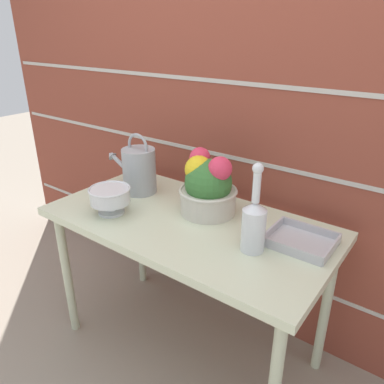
{
  "coord_description": "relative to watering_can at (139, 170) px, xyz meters",
  "views": [
    {
      "loc": [
        0.88,
        -1.15,
        1.52
      ],
      "look_at": [
        0.0,
        0.03,
        0.86
      ],
      "focal_mm": 35.0,
      "sensor_mm": 36.0,
      "label": 1
    }
  ],
  "objects": [
    {
      "name": "ground_plane",
      "position": [
        0.38,
        -0.1,
        -0.86
      ],
      "size": [
        12.0,
        12.0,
        0.0
      ],
      "primitive_type": "plane",
      "color": "gray"
    },
    {
      "name": "brick_wall",
      "position": [
        0.38,
        0.33,
        0.24
      ],
      "size": [
        3.6,
        0.08,
        2.2
      ],
      "color": "brown",
      "rests_on": "ground_plane"
    },
    {
      "name": "patio_table",
      "position": [
        0.38,
        -0.1,
        -0.19
      ],
      "size": [
        1.27,
        0.66,
        0.74
      ],
      "color": "beige",
      "rests_on": "ground_plane"
    },
    {
      "name": "watering_can",
      "position": [
        0.0,
        0.0,
        0.0
      ],
      "size": [
        0.31,
        0.17,
        0.31
      ],
      "color": "#9EA3A8",
      "rests_on": "patio_table"
    },
    {
      "name": "crystal_pedestal_bowl",
      "position": [
        0.07,
        -0.25,
        -0.04
      ],
      "size": [
        0.19,
        0.19,
        0.12
      ],
      "color": "silver",
      "rests_on": "patio_table"
    },
    {
      "name": "flower_planter",
      "position": [
        0.41,
        0.01,
        0.01
      ],
      "size": [
        0.26,
        0.26,
        0.29
      ],
      "color": "beige",
      "rests_on": "patio_table"
    },
    {
      "name": "glass_decanter",
      "position": [
        0.73,
        -0.15,
        -0.0
      ],
      "size": [
        0.09,
        0.09,
        0.35
      ],
      "color": "silver",
      "rests_on": "patio_table"
    },
    {
      "name": "wire_tray",
      "position": [
        0.86,
        0.01,
        -0.11
      ],
      "size": [
        0.25,
        0.21,
        0.04
      ],
      "color": "#B7B7BC",
      "rests_on": "patio_table"
    }
  ]
}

